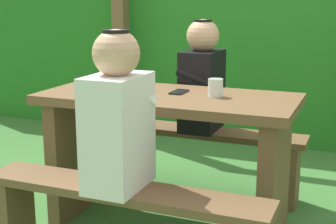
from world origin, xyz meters
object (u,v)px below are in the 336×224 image
Objects in this scene: bench_far at (199,147)px; picnic_table at (168,139)px; cell_phone at (179,92)px; person_white_shirt at (118,117)px; person_black_coat at (202,80)px; bottle_left at (105,77)px; bench_near at (123,212)px; drinking_glass at (215,88)px.

picnic_table is at bearing -90.00° from bench_far.
picnic_table reaches higher than bench_far.
person_white_shirt is at bearing -94.22° from cell_phone.
person_black_coat is 3.09× the size of bottle_left.
picnic_table is 1.00× the size of bench_far.
bench_near is 0.78m from cell_phone.
person_black_coat is at bearing 115.23° from drinking_glass.
cell_phone is at bearing 84.77° from person_white_shirt.
bottle_left reaches higher than bench_far.
bench_near is 1.95× the size of person_black_coat.
bench_far is 0.78m from drinking_glass.
drinking_glass reaches higher than picnic_table.
person_black_coat is 7.42× the size of drinking_glass.
person_white_shirt is at bearing -115.12° from drinking_glass.
bottle_left is 1.66× the size of cell_phone.
bench_far is at bearing 116.20° from drinking_glass.
picnic_table is 0.27m from cell_phone.
bench_near is 0.46m from person_white_shirt.
person_black_coat is 5.14× the size of cell_phone.
bench_near is at bearing -90.00° from picnic_table.
picnic_table is 0.61m from person_white_shirt.
bench_far is 10.00× the size of cell_phone.
cell_phone reaches higher than bench_near.
picnic_table is 6.02× the size of bottle_left.
person_black_coat is at bearing 88.70° from picnic_table.
drinking_glass is (0.28, 0.59, 0.05)m from person_white_shirt.
person_black_coat is (0.01, 1.12, 0.46)m from bench_near.
bottle_left is (-0.32, -0.12, 0.35)m from picnic_table.
person_black_coat is at bearing 88.55° from person_white_shirt.
bottle_left is (-0.58, -0.15, 0.05)m from drinking_glass.
bench_far is 0.46m from person_black_coat.
bottle_left is (-0.32, 0.44, 0.56)m from bench_near.
bench_far is (0.00, 0.56, -0.21)m from picnic_table.
person_white_shirt is (-0.02, -0.56, 0.25)m from picnic_table.
bench_far is 14.44× the size of drinking_glass.
bench_near is at bearing -12.01° from person_white_shirt.
picnic_table is 0.61m from person_black_coat.
drinking_glass is (0.26, 0.03, 0.30)m from picnic_table.
picnic_table is at bearing 19.74° from bottle_left.
picnic_table is 1.95× the size of person_black_coat.
cell_phone is (0.03, -0.49, 0.01)m from person_black_coat.
cell_phone is at bearing -86.69° from person_black_coat.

